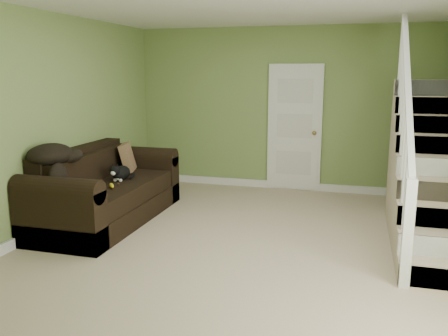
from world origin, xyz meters
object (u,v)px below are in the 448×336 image
Objects in this scene: sofa at (105,193)px; banana at (112,186)px; cat at (120,173)px; side_table at (116,185)px.

banana is at bearing -45.76° from sofa.
banana is (0.09, -0.41, -0.07)m from cat.
cat is 0.42m from banana.
sofa is at bearing 98.50° from banana.
sofa reaches higher than cat.
side_table is at bearing 80.26° from banana.
cat is at bearing 44.77° from sofa.
sofa is 3.00× the size of side_table.
side_table is 1.55× the size of cat.
cat is (0.37, -0.56, 0.31)m from side_table.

